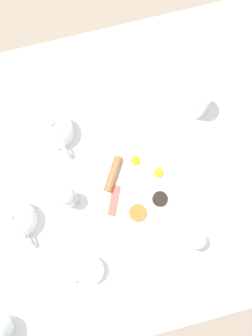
{
  "coord_description": "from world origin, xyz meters",
  "views": [
    {
      "loc": [
        0.24,
        -0.06,
        1.96
      ],
      "look_at": [
        0.0,
        0.0,
        0.79
      ],
      "focal_mm": 42.0,
      "sensor_mm": 36.0,
      "label": 1
    }
  ],
  "objects_px": {
    "teacup_with_saucer_right": "(90,270)",
    "pepper_grinder": "(195,240)",
    "salt_grinder": "(67,197)",
    "fork_spare": "(239,60)",
    "teapot_near": "(55,129)",
    "water_glass_short": "(198,99)",
    "knife_by_plate": "(119,77)",
    "breakfast_plate": "(136,186)",
    "teapot_far": "(16,219)",
    "fork_by_plate": "(152,278)"
  },
  "relations": [
    {
      "from": "teacup_with_saucer_right",
      "to": "pepper_grinder",
      "type": "bearing_deg",
      "value": 91.02
    },
    {
      "from": "teapot_near",
      "to": "teapot_far",
      "type": "xyz_separation_m",
      "value": [
        0.24,
        -0.17,
        0.0
      ]
    },
    {
      "from": "teapot_far",
      "to": "teacup_with_saucer_right",
      "type": "xyz_separation_m",
      "value": [
        0.2,
        0.17,
        -0.02
      ]
    },
    {
      "from": "breakfast_plate",
      "to": "knife_by_plate",
      "type": "distance_m",
      "value": 0.37
    },
    {
      "from": "knife_by_plate",
      "to": "breakfast_plate",
      "type": "bearing_deg",
      "value": -6.31
    },
    {
      "from": "teapot_far",
      "to": "water_glass_short",
      "type": "xyz_separation_m",
      "value": [
        -0.21,
        0.61,
        0.03
      ]
    },
    {
      "from": "breakfast_plate",
      "to": "water_glass_short",
      "type": "relative_size",
      "value": 2.0
    },
    {
      "from": "teapot_near",
      "to": "pepper_grinder",
      "type": "xyz_separation_m",
      "value": [
        0.43,
        0.32,
        0.02
      ]
    },
    {
      "from": "teapot_far",
      "to": "pepper_grinder",
      "type": "relative_size",
      "value": 1.45
    },
    {
      "from": "teapot_near",
      "to": "pepper_grinder",
      "type": "bearing_deg",
      "value": -155.86
    },
    {
      "from": "breakfast_plate",
      "to": "teapot_far",
      "type": "xyz_separation_m",
      "value": [
        0.01,
        -0.37,
        0.04
      ]
    },
    {
      "from": "teapot_far",
      "to": "fork_by_plate",
      "type": "bearing_deg",
      "value": -142.86
    },
    {
      "from": "breakfast_plate",
      "to": "fork_spare",
      "type": "relative_size",
      "value": 1.74
    },
    {
      "from": "fork_by_plate",
      "to": "teapot_far",
      "type": "bearing_deg",
      "value": -127.62
    },
    {
      "from": "breakfast_plate",
      "to": "salt_grinder",
      "type": "relative_size",
      "value": 2.4
    },
    {
      "from": "teapot_far",
      "to": "teacup_with_saucer_right",
      "type": "height_order",
      "value": "teapot_far"
    },
    {
      "from": "salt_grinder",
      "to": "fork_spare",
      "type": "relative_size",
      "value": 0.72
    },
    {
      "from": "teapot_far",
      "to": "knife_by_plate",
      "type": "xyz_separation_m",
      "value": [
        -0.38,
        0.41,
        -0.04
      ]
    },
    {
      "from": "water_glass_short",
      "to": "knife_by_plate",
      "type": "xyz_separation_m",
      "value": [
        -0.16,
        -0.21,
        -0.07
      ]
    },
    {
      "from": "water_glass_short",
      "to": "teacup_with_saucer_right",
      "type": "bearing_deg",
      "value": -47.15
    },
    {
      "from": "water_glass_short",
      "to": "teapot_near",
      "type": "bearing_deg",
      "value": -93.6
    },
    {
      "from": "salt_grinder",
      "to": "fork_spare",
      "type": "height_order",
      "value": "salt_grinder"
    },
    {
      "from": "pepper_grinder",
      "to": "knife_by_plate",
      "type": "height_order",
      "value": "pepper_grinder"
    },
    {
      "from": "knife_by_plate",
      "to": "teapot_near",
      "type": "bearing_deg",
      "value": -60.44
    },
    {
      "from": "teapot_near",
      "to": "teapot_far",
      "type": "bearing_deg",
      "value": 132.69
    },
    {
      "from": "teapot_near",
      "to": "salt_grinder",
      "type": "distance_m",
      "value": 0.22
    },
    {
      "from": "knife_by_plate",
      "to": "fork_spare",
      "type": "relative_size",
      "value": 1.23
    },
    {
      "from": "pepper_grinder",
      "to": "knife_by_plate",
      "type": "xyz_separation_m",
      "value": [
        -0.57,
        -0.08,
        -0.06
      ]
    },
    {
      "from": "salt_grinder",
      "to": "knife_by_plate",
      "type": "xyz_separation_m",
      "value": [
        -0.35,
        0.24,
        -0.06
      ]
    },
    {
      "from": "breakfast_plate",
      "to": "teapot_far",
      "type": "relative_size",
      "value": 1.65
    },
    {
      "from": "teapot_near",
      "to": "fork_spare",
      "type": "height_order",
      "value": "teapot_near"
    },
    {
      "from": "fork_by_plate",
      "to": "fork_spare",
      "type": "bearing_deg",
      "value": 142.27
    },
    {
      "from": "teacup_with_saucer_right",
      "to": "fork_spare",
      "type": "height_order",
      "value": "teacup_with_saucer_right"
    },
    {
      "from": "pepper_grinder",
      "to": "fork_by_plate",
      "type": "xyz_separation_m",
      "value": [
        0.07,
        -0.14,
        -0.06
      ]
    },
    {
      "from": "teacup_with_saucer_right",
      "to": "fork_by_plate",
      "type": "height_order",
      "value": "teacup_with_saucer_right"
    },
    {
      "from": "teapot_near",
      "to": "teacup_with_saucer_right",
      "type": "height_order",
      "value": "teapot_near"
    },
    {
      "from": "water_glass_short",
      "to": "pepper_grinder",
      "type": "bearing_deg",
      "value": -17.64
    },
    {
      "from": "water_glass_short",
      "to": "fork_spare",
      "type": "xyz_separation_m",
      "value": [
        -0.12,
        0.19,
        -0.07
      ]
    },
    {
      "from": "water_glass_short",
      "to": "salt_grinder",
      "type": "xyz_separation_m",
      "value": [
        0.19,
        -0.45,
        -0.01
      ]
    },
    {
      "from": "teacup_with_saucer_right",
      "to": "knife_by_plate",
      "type": "bearing_deg",
      "value": 157.78
    },
    {
      "from": "teacup_with_saucer_right",
      "to": "teapot_near",
      "type": "bearing_deg",
      "value": -179.32
    },
    {
      "from": "teapot_far",
      "to": "salt_grinder",
      "type": "bearing_deg",
      "value": -97.44
    },
    {
      "from": "teapot_far",
      "to": "knife_by_plate",
      "type": "bearing_deg",
      "value": -62.57
    },
    {
      "from": "teacup_with_saucer_right",
      "to": "salt_grinder",
      "type": "height_order",
      "value": "salt_grinder"
    },
    {
      "from": "teacup_with_saucer_right",
      "to": "pepper_grinder",
      "type": "distance_m",
      "value": 0.31
    },
    {
      "from": "pepper_grinder",
      "to": "knife_by_plate",
      "type": "bearing_deg",
      "value": -172.1
    },
    {
      "from": "pepper_grinder",
      "to": "knife_by_plate",
      "type": "relative_size",
      "value": 0.59
    },
    {
      "from": "breakfast_plate",
      "to": "knife_by_plate",
      "type": "relative_size",
      "value": 1.41
    },
    {
      "from": "breakfast_plate",
      "to": "teacup_with_saucer_right",
      "type": "height_order",
      "value": "teacup_with_saucer_right"
    },
    {
      "from": "pepper_grinder",
      "to": "salt_grinder",
      "type": "bearing_deg",
      "value": -123.31
    }
  ]
}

